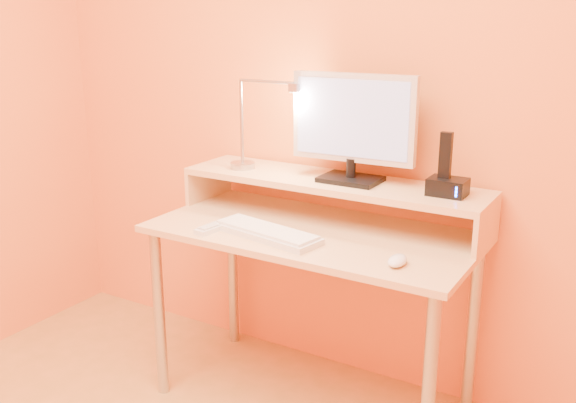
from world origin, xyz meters
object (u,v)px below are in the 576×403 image
Objects in this scene: phone_dock at (448,187)px; mouse at (397,261)px; keyboard at (267,234)px; monitor_panel at (353,118)px; lamp_base at (243,165)px; remote_control at (217,227)px.

phone_dock is 1.33× the size of mouse.
mouse is at bearing 7.93° from keyboard.
phone_dock is (0.37, -0.01, -0.21)m from monitor_panel.
lamp_base is 1.02× the size of mouse.
remote_control is (-0.71, -0.00, -0.01)m from mouse.
lamp_base is 0.77× the size of phone_dock.
remote_control is at bearing -74.33° from lamp_base.
keyboard is (-0.18, -0.31, -0.39)m from monitor_panel.
mouse is 0.71m from remote_control.
keyboard reaches higher than remote_control.
monitor_panel is 1.13× the size of keyboard.
keyboard is at bearing -151.63° from phone_dock.
monitor_panel is 0.60m from mouse.
lamp_base is at bearing 147.04° from keyboard.
lamp_base is at bearing -178.03° from monitor_panel.
phone_dock is 0.84m from remote_control.
keyboard is (0.29, -0.27, -0.16)m from lamp_base.
monitor_panel reaches higher than remote_control.
mouse reaches higher than keyboard.
phone_dock reaches higher than lamp_base.
phone_dock is 0.65m from keyboard.
monitor_panel reaches higher than mouse.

